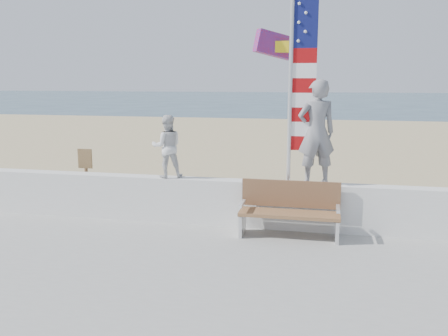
{
  "coord_description": "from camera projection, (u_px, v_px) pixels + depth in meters",
  "views": [
    {
      "loc": [
        2.03,
        -6.83,
        3.0
      ],
      "look_at": [
        0.2,
        1.8,
        1.35
      ],
      "focal_mm": 38.0,
      "sensor_mm": 36.0,
      "label": 1
    }
  ],
  "objects": [
    {
      "name": "sign",
      "position": [
        86.0,
        176.0,
        10.25
      ],
      "size": [
        0.32,
        0.07,
        1.46
      ],
      "color": "brown",
      "rests_on": "sand"
    },
    {
      "name": "child",
      "position": [
        167.0,
        146.0,
        9.35
      ],
      "size": [
        0.74,
        0.66,
        1.24
      ],
      "primitive_type": "imported",
      "rotation": [
        0.0,
        0.0,
        3.53
      ],
      "color": "silver",
      "rests_on": "seawall"
    },
    {
      "name": "adult",
      "position": [
        316.0,
        132.0,
        8.7
      ],
      "size": [
        0.82,
        0.67,
        1.93
      ],
      "primitive_type": "imported",
      "rotation": [
        0.0,
        0.0,
        3.47
      ],
      "color": "gray",
      "rests_on": "seawall"
    },
    {
      "name": "bench",
      "position": [
        290.0,
        209.0,
        8.6
      ],
      "size": [
        1.8,
        0.57,
        1.0
      ],
      "color": "#90643F",
      "rests_on": "boardwalk"
    },
    {
      "name": "sand",
      "position": [
        262.0,
        168.0,
        16.18
      ],
      "size": [
        90.0,
        40.0,
        0.08
      ],
      "primitive_type": "cube",
      "color": "tan",
      "rests_on": "ground"
    },
    {
      "name": "parafoil_kite",
      "position": [
        276.0,
        45.0,
        10.34
      ],
      "size": [
        0.94,
        0.7,
        0.65
      ],
      "color": "red",
      "rests_on": "ground"
    },
    {
      "name": "flag",
      "position": [
        298.0,
        80.0,
        8.6
      ],
      "size": [
        0.5,
        0.08,
        3.5
      ],
      "color": "silver",
      "rests_on": "seawall"
    },
    {
      "name": "ground",
      "position": [
        188.0,
        271.0,
        7.54
      ],
      "size": [
        220.0,
        220.0,
        0.0
      ],
      "primitive_type": "plane",
      "color": "#2C4759",
      "rests_on": "ground"
    },
    {
      "name": "seawall",
      "position": [
        216.0,
        202.0,
        9.34
      ],
      "size": [
        30.0,
        0.35,
        0.9
      ],
      "primitive_type": "cube",
      "color": "white",
      "rests_on": "boardwalk"
    }
  ]
}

